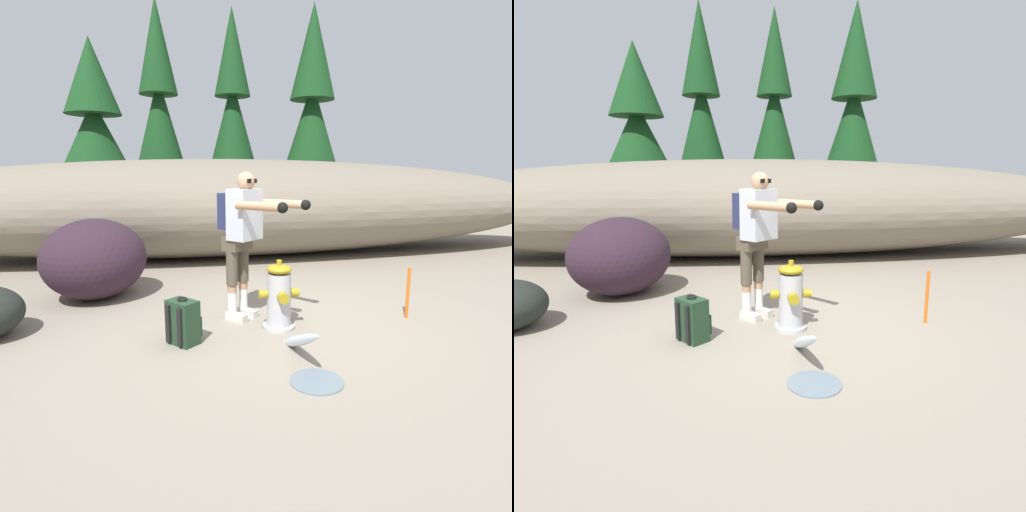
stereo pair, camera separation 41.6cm
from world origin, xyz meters
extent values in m
cube|color=gray|center=(0.00, 0.00, -0.02)|extent=(56.00, 56.00, 0.04)
ellipsoid|color=#756B5B|center=(0.00, 4.16, 0.97)|extent=(15.10, 3.20, 1.93)
cylinder|color=#B2B2B7|center=(-0.06, -0.14, 0.02)|extent=(0.35, 0.35, 0.04)
cylinder|color=#B2B2B7|center=(-0.06, -0.14, 0.32)|extent=(0.26, 0.26, 0.57)
ellipsoid|color=#9E8419|center=(-0.06, -0.14, 0.66)|extent=(0.27, 0.27, 0.10)
cylinder|color=#9E8419|center=(-0.06, -0.14, 0.73)|extent=(0.06, 0.06, 0.05)
cylinder|color=#9E8419|center=(-0.23, -0.14, 0.39)|extent=(0.09, 0.09, 0.09)
cylinder|color=#9E8419|center=(0.11, -0.14, 0.39)|extent=(0.09, 0.09, 0.09)
cylinder|color=#9E8419|center=(-0.06, -0.31, 0.39)|extent=(0.11, 0.09, 0.11)
ellipsoid|color=silver|center=(-0.06, -0.84, 0.14)|extent=(0.10, 1.09, 0.59)
cylinder|color=slate|center=(-0.06, -1.36, 0.01)|extent=(0.44, 0.44, 0.01)
cube|color=beige|center=(-0.33, 0.31, 0.04)|extent=(0.25, 0.26, 0.09)
cylinder|color=white|center=(-0.37, 0.36, 0.21)|extent=(0.10, 0.10, 0.24)
cylinder|color=tan|center=(-0.37, 0.36, 0.37)|extent=(0.10, 0.10, 0.09)
cylinder|color=brown|center=(-0.37, 0.36, 0.63)|extent=(0.13, 0.13, 0.42)
cube|color=beige|center=(-0.48, 0.18, 0.04)|extent=(0.25, 0.26, 0.09)
cylinder|color=white|center=(-0.52, 0.22, 0.21)|extent=(0.10, 0.10, 0.24)
cylinder|color=tan|center=(-0.52, 0.22, 0.37)|extent=(0.10, 0.10, 0.09)
cylinder|color=brown|center=(-0.52, 0.22, 0.63)|extent=(0.13, 0.13, 0.42)
cube|color=brown|center=(-0.44, 0.29, 0.88)|extent=(0.37, 0.36, 0.16)
cube|color=#B7BCC6|center=(-0.37, 0.21, 1.21)|extent=(0.43, 0.42, 0.56)
cube|color=#23284C|center=(-0.50, 0.36, 1.24)|extent=(0.32, 0.31, 0.40)
sphere|color=tan|center=(-0.36, 0.19, 1.57)|extent=(0.20, 0.20, 0.20)
cube|color=black|center=(-0.30, 0.13, 1.58)|extent=(0.13, 0.11, 0.04)
cylinder|color=tan|center=(0.04, 0.08, 1.33)|extent=(0.45, 0.49, 0.09)
sphere|color=black|center=(0.22, -0.12, 1.33)|extent=(0.11, 0.11, 0.11)
cylinder|color=tan|center=(-0.29, -0.21, 1.33)|extent=(0.45, 0.49, 0.09)
sphere|color=black|center=(-0.11, -0.41, 1.33)|extent=(0.11, 0.11, 0.11)
cube|color=#1E3823|center=(-1.09, -0.35, 0.22)|extent=(0.35, 0.36, 0.44)
cube|color=#1E3823|center=(-0.99, -0.26, 0.15)|extent=(0.18, 0.20, 0.20)
torus|color=black|center=(-1.09, -0.35, 0.46)|extent=(0.10, 0.10, 0.02)
cube|color=black|center=(-1.23, -0.36, 0.22)|extent=(0.06, 0.06, 0.37)
cube|color=black|center=(-1.12, -0.48, 0.22)|extent=(0.06, 0.06, 0.37)
ellipsoid|color=#2C1D28|center=(-2.18, 1.46, 0.53)|extent=(1.87, 1.91, 1.07)
cylinder|color=#47331E|center=(-3.13, 8.15, 0.62)|extent=(0.28, 0.28, 1.24)
cone|color=#143D19|center=(-3.13, 8.15, 2.42)|extent=(2.32, 2.32, 2.38)
cone|color=#143D19|center=(-3.13, 8.15, 4.21)|extent=(1.51, 1.51, 1.98)
cylinder|color=#47331E|center=(-1.41, 10.07, 0.61)|extent=(0.23, 0.23, 1.23)
cone|color=#143D19|center=(-1.41, 10.07, 2.96)|extent=(1.90, 1.90, 3.47)
cone|color=#143D19|center=(-1.41, 10.07, 5.57)|extent=(1.24, 1.24, 2.89)
cylinder|color=#47331E|center=(1.02, 10.34, 0.70)|extent=(0.22, 0.22, 1.40)
cone|color=#143D19|center=(1.02, 10.34, 3.07)|extent=(1.86, 1.86, 3.35)
cone|color=#143D19|center=(1.02, 10.34, 5.59)|extent=(1.21, 1.21, 2.79)
cylinder|color=#47331E|center=(3.34, 8.88, 0.55)|extent=(0.26, 0.26, 1.10)
cone|color=#143D19|center=(3.34, 8.88, 2.80)|extent=(2.17, 2.17, 3.39)
cone|color=#143D19|center=(3.34, 8.88, 5.34)|extent=(1.41, 1.41, 2.82)
cylinder|color=#E55914|center=(1.48, -0.12, 0.30)|extent=(0.04, 0.04, 0.60)
camera|label=1|loc=(-1.16, -4.29, 1.66)|focal=29.19mm
camera|label=2|loc=(-0.75, -4.36, 1.66)|focal=29.19mm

